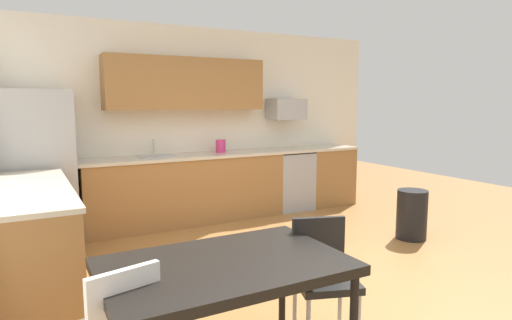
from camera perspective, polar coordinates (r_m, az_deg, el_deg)
The scene contains 17 objects.
ground_plane at distance 4.38m, azimuth 6.49°, elevation -14.65°, with size 12.00×12.00×0.00m, color #9E6B38.
wall_back at distance 6.41m, azimuth -7.11°, elevation 4.84°, with size 5.80×0.10×2.70m, color silver.
cabinet_run_back at distance 6.06m, azimuth -9.06°, elevation -3.94°, with size 2.75×0.60×0.90m, color olive.
cabinet_run_back_right at distance 7.20m, azimuth 9.06°, elevation -2.10°, with size 0.80×0.60×0.90m, color olive.
cabinet_run_left at distance 4.28m, azimuth -27.11°, elevation -9.63°, with size 0.60×2.00×0.90m, color olive.
countertop_back at distance 6.12m, azimuth -5.84°, elevation 0.69°, with size 4.80×0.64×0.04m, color beige.
countertop_left at distance 4.17m, azimuth -27.50°, elevation -3.44°, with size 0.64×2.00×0.04m, color beige.
upper_cabinets_back at distance 6.10m, azimuth -9.09°, elevation 9.83°, with size 2.20×0.34×0.70m, color olive.
refrigerator at distance 5.58m, azimuth -26.60°, elevation -1.01°, with size 0.76×0.70×1.79m, color #9EA0A5.
oven_range at distance 6.80m, azimuth 4.37°, elevation -2.57°, with size 0.60×0.60×0.91m.
microwave at distance 6.77m, azimuth 4.00°, elevation 6.67°, with size 0.54×0.36×0.32m, color #9EA0A5.
sink_basin at distance 5.88m, azimuth -12.75°, elevation -0.15°, with size 0.48×0.40×0.14m, color #A5A8AD.
sink_faucet at distance 6.03m, azimuth -13.26°, elevation 1.56°, with size 0.02×0.02×0.24m, color #B2B5BA.
dining_table at distance 2.61m, azimuth -4.11°, elevation -14.35°, with size 1.40×0.90×0.74m.
chair_near_table at distance 3.14m, azimuth 8.73°, elevation -14.04°, with size 0.51×0.51×0.85m.
trash_bin at distance 5.65m, azimuth 19.73°, elevation -6.73°, with size 0.36×0.36×0.60m, color black.
kettle at distance 6.22m, azimuth -4.65°, elevation 1.74°, with size 0.14×0.14×0.20m, color #CC3372.
Camera 1 is at (-2.35, -3.31, 1.66)m, focal length 30.54 mm.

